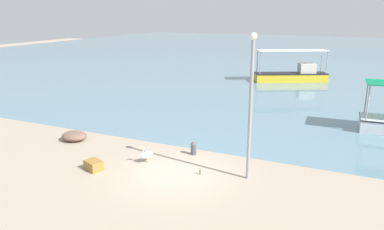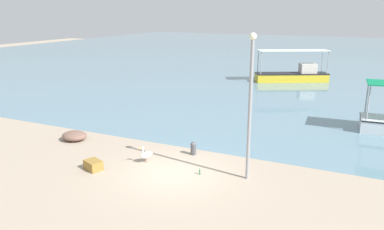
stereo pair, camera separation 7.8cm
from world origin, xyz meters
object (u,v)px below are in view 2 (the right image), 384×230
Objects in this scene: mooring_bollard at (193,148)px; net_pile at (74,136)px; cargo_crate at (93,165)px; fishing_boat_near_left at (294,74)px; glass_bottle at (200,172)px; lamp_post at (250,100)px; pelican at (146,154)px.

net_pile is at bearing -173.38° from mooring_bollard.
fishing_boat_near_left is at bearing 80.68° from cargo_crate.
fishing_boat_near_left is 25.44× the size of glass_bottle.
cargo_crate is at bearing -99.32° from fishing_boat_near_left.
lamp_post is 7.25m from cargo_crate.
lamp_post is at bearing -84.47° from fishing_boat_near_left.
net_pile is (-9.65, 0.70, -3.04)m from lamp_post.
net_pile is (-6.56, -0.76, -0.10)m from mooring_bollard.
lamp_post is 4.51m from mooring_bollard.
pelican reaches higher than glass_bottle.
lamp_post reaches higher than glass_bottle.
pelican is at bearing -131.30° from mooring_bollard.
net_pile reaches higher than cargo_crate.
mooring_bollard reaches higher than net_pile.
cargo_crate is (-6.27, -1.92, -3.08)m from lamp_post.
mooring_bollard is at bearing 121.36° from glass_bottle.
lamp_post is at bearing 17.02° from cargo_crate.
glass_bottle is at bearing -166.31° from lamp_post.
pelican is at bearing -176.48° from lamp_post.
lamp_post reaches higher than net_pile.
fishing_boat_near_left is 8.83× the size of cargo_crate.
net_pile is at bearing 168.88° from pelican.
net_pile is 4.27m from cargo_crate.
cargo_crate is (-1.65, -1.64, -0.17)m from pelican.
mooring_bollard is 0.82× the size of cargo_crate.
glass_bottle is (2.71, -0.18, -0.27)m from pelican.
glass_bottle is (7.74, -1.17, -0.14)m from net_pile.
pelican is at bearing -95.96° from fishing_boat_near_left.
glass_bottle is at bearing 18.44° from cargo_crate.
cargo_crate is at bearing -133.29° from mooring_bollard.
mooring_bollard is at bearing -92.34° from fishing_boat_near_left.
mooring_bollard is at bearing 48.70° from pelican.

